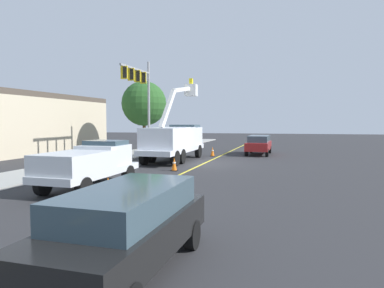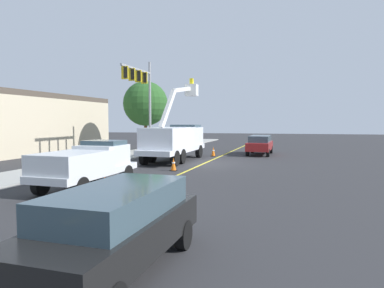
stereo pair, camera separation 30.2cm
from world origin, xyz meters
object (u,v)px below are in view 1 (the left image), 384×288
passing_minivan (259,144)px  traffic_signal_mast (141,88)px  trailing_sedan (127,224)px  traffic_cone_leading (108,188)px  utility_bucket_truck (175,140)px  traffic_cone_mid_rear (213,152)px  service_pickup_truck (89,163)px  traffic_cone_mid_front (174,164)px

passing_minivan → traffic_signal_mast: bearing=106.3°
passing_minivan → trailing_sedan: size_ratio=1.00×
passing_minivan → traffic_signal_mast: size_ratio=0.59×
trailing_sedan → traffic_cone_leading: bearing=29.5°
utility_bucket_truck → traffic_cone_mid_rear: 4.62m
utility_bucket_truck → service_pickup_truck: bearing=175.9°
traffic_cone_mid_front → service_pickup_truck: bearing=160.0°
service_pickup_truck → trailing_sedan: (-7.62, -5.09, -0.15)m
service_pickup_truck → traffic_signal_mast: bearing=12.2°
service_pickup_truck → traffic_signal_mast: size_ratio=0.69×
utility_bucket_truck → traffic_cone_mid_front: bearing=-164.8°
traffic_cone_mid_front → traffic_signal_mast: 11.37m
passing_minivan → traffic_signal_mast: (-2.92, 9.97, 4.84)m
service_pickup_truck → traffic_cone_mid_front: bearing=-20.0°
traffic_cone_mid_front → traffic_signal_mast: bearing=32.3°
traffic_cone_leading → passing_minivan: bearing=-14.6°
trailing_sedan → traffic_cone_mid_front: bearing=11.9°
service_pickup_truck → traffic_cone_leading: 2.65m
service_pickup_truck → passing_minivan: 18.75m
utility_bucket_truck → trailing_sedan: size_ratio=1.70×
utility_bucket_truck → trailing_sedan: utility_bucket_truck is taller
traffic_cone_mid_front → traffic_cone_mid_rear: bearing=-5.4°
traffic_cone_mid_rear → traffic_signal_mast: size_ratio=0.10×
trailing_sedan → traffic_cone_leading: size_ratio=5.64×
traffic_cone_leading → utility_bucket_truck: bearing=4.4°
trailing_sedan → traffic_signal_mast: size_ratio=0.59×
utility_bucket_truck → traffic_signal_mast: bearing=50.1°
service_pickup_truck → traffic_cone_leading: service_pickup_truck is taller
utility_bucket_truck → traffic_cone_leading: (-13.05, -1.00, -1.17)m
traffic_cone_mid_rear → traffic_cone_leading: bearing=175.8°
traffic_cone_leading → traffic_signal_mast: (16.34, 4.94, 5.38)m
trailing_sedan → traffic_signal_mast: (22.14, 8.22, 4.84)m
trailing_sedan → passing_minivan: bearing=-4.0°
service_pickup_truck → trailing_sedan: size_ratio=1.17×
service_pickup_truck → traffic_cone_mid_front: service_pickup_truck is taller
service_pickup_truck → traffic_cone_mid_front: size_ratio=7.17×
service_pickup_truck → traffic_cone_leading: bearing=-135.0°
passing_minivan → traffic_cone_mid_front: 12.29m
passing_minivan → traffic_signal_mast: traffic_signal_mast is taller
traffic_cone_mid_front → traffic_signal_mast: (8.45, 5.34, 5.42)m
service_pickup_truck → traffic_signal_mast: (14.53, 3.13, 4.69)m
utility_bucket_truck → passing_minivan: utility_bucket_truck is taller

